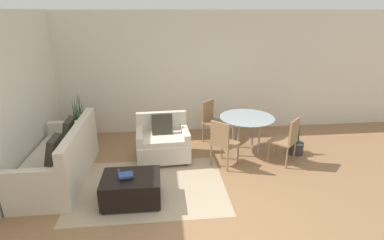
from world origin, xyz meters
name	(u,v)px	position (x,y,z in m)	size (l,w,h in m)	color
ground_plane	(199,217)	(0.00, 0.00, 0.00)	(20.00, 20.00, 0.00)	#936B47
wall_back	(181,73)	(0.00, 3.33, 1.38)	(12.00, 0.06, 2.75)	silver
wall_left	(18,99)	(-2.78, 1.50, 1.38)	(0.06, 12.00, 2.75)	silver
area_rug	(149,186)	(-0.72, 0.85, 0.00)	(2.47, 1.81, 0.01)	tan
couch	(62,161)	(-2.20, 1.28, 0.31)	(0.92, 2.04, 0.95)	beige
armchair	(163,142)	(-0.47, 1.86, 0.34)	(1.02, 0.86, 0.88)	beige
ottoman	(132,188)	(-0.96, 0.47, 0.23)	(0.86, 0.65, 0.42)	black
book_stack	(126,176)	(-1.03, 0.45, 0.45)	(0.23, 0.19, 0.07)	black
tv_remote_primary	(119,171)	(-1.15, 0.65, 0.42)	(0.08, 0.16, 0.01)	#333338
potted_plant	(80,131)	(-2.28, 2.85, 0.24)	(0.44, 0.44, 1.17)	maroon
dining_table	(247,121)	(1.21, 2.01, 0.65)	(1.08, 1.08, 0.74)	#99A8AD
dining_chair_near_left	(223,141)	(0.60, 1.40, 0.52)	(0.59, 0.59, 0.90)	#93704C
dining_chair_near_right	(288,138)	(1.82, 1.40, 0.52)	(0.59, 0.59, 0.90)	#93704C
dining_chair_far_left	(212,118)	(0.60, 2.62, 0.52)	(0.59, 0.59, 0.90)	#93704C
potted_plant_small	(296,145)	(2.19, 1.79, 0.19)	(0.31, 0.31, 0.72)	#333338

